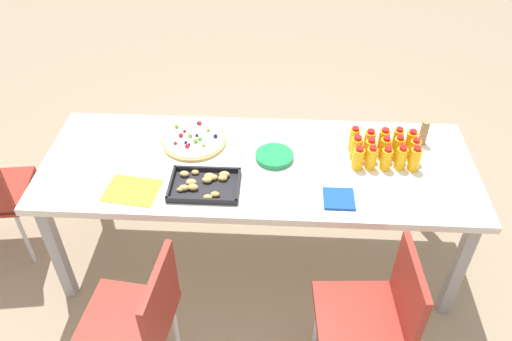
{
  "coord_description": "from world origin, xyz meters",
  "views": [
    {
      "loc": [
        -0.1,
        2.08,
        2.46
      ],
      "look_at": [
        0.0,
        0.09,
        0.77
      ],
      "focal_mm": 35.7,
      "sensor_mm": 36.0,
      "label": 1
    }
  ],
  "objects_px": {
    "juice_bottle_8": "(370,150)",
    "juice_bottle_0": "(411,142)",
    "juice_bottle_1": "(397,140)",
    "juice_bottle_7": "(385,149)",
    "juice_bottle_13": "(371,158)",
    "cardboard_tube": "(424,133)",
    "juice_bottle_3": "(369,141)",
    "snack_tray": "(204,184)",
    "juice_bottle_12": "(386,159)",
    "juice_bottle_5": "(414,151)",
    "fruit_pizza": "(194,141)",
    "party_table": "(258,172)",
    "plate_stack": "(274,156)",
    "juice_bottle_2": "(383,141)",
    "juice_bottle_14": "(358,158)",
    "juice_bottle_9": "(356,148)",
    "juice_bottle_11": "(401,159)",
    "chair_far_right": "(139,318)",
    "juice_bottle_6": "(398,149)",
    "juice_bottle_4": "(354,139)",
    "juice_bottle_10": "(415,159)",
    "chair_far_left": "(377,313)",
    "napkin_stack": "(339,199)",
    "paper_folder": "(132,190)"
  },
  "relations": [
    {
      "from": "juice_bottle_8",
      "to": "snack_tray",
      "type": "distance_m",
      "value": 0.89
    },
    {
      "from": "juice_bottle_5",
      "to": "fruit_pizza",
      "type": "bearing_deg",
      "value": -4.88
    },
    {
      "from": "juice_bottle_6",
      "to": "juice_bottle_8",
      "type": "relative_size",
      "value": 1.15
    },
    {
      "from": "chair_far_right",
      "to": "juice_bottle_9",
      "type": "bearing_deg",
      "value": -42.42
    },
    {
      "from": "juice_bottle_7",
      "to": "juice_bottle_2",
      "type": "bearing_deg",
      "value": -92.63
    },
    {
      "from": "juice_bottle_3",
      "to": "juice_bottle_6",
      "type": "xyz_separation_m",
      "value": [
        -0.14,
        0.07,
        0.01
      ]
    },
    {
      "from": "juice_bottle_11",
      "to": "paper_folder",
      "type": "bearing_deg",
      "value": 10.33
    },
    {
      "from": "juice_bottle_8",
      "to": "snack_tray",
      "type": "xyz_separation_m",
      "value": [
        0.85,
        0.27,
        -0.05
      ]
    },
    {
      "from": "juice_bottle_9",
      "to": "juice_bottle_11",
      "type": "relative_size",
      "value": 1.03
    },
    {
      "from": "juice_bottle_3",
      "to": "plate_stack",
      "type": "bearing_deg",
      "value": 10.52
    },
    {
      "from": "plate_stack",
      "to": "napkin_stack",
      "type": "relative_size",
      "value": 1.36
    },
    {
      "from": "juice_bottle_3",
      "to": "juice_bottle_8",
      "type": "distance_m",
      "value": 0.07
    },
    {
      "from": "juice_bottle_3",
      "to": "juice_bottle_11",
      "type": "height_order",
      "value": "same"
    },
    {
      "from": "juice_bottle_0",
      "to": "juice_bottle_9",
      "type": "height_order",
      "value": "juice_bottle_9"
    },
    {
      "from": "fruit_pizza",
      "to": "juice_bottle_10",
      "type": "bearing_deg",
      "value": 171.86
    },
    {
      "from": "cardboard_tube",
      "to": "juice_bottle_8",
      "type": "bearing_deg",
      "value": 26.76
    },
    {
      "from": "juice_bottle_2",
      "to": "juice_bottle_9",
      "type": "relative_size",
      "value": 1.02
    },
    {
      "from": "juice_bottle_3",
      "to": "cardboard_tube",
      "type": "bearing_deg",
      "value": -164.32
    },
    {
      "from": "juice_bottle_5",
      "to": "fruit_pizza",
      "type": "relative_size",
      "value": 0.41
    },
    {
      "from": "juice_bottle_3",
      "to": "chair_far_right",
      "type": "bearing_deg",
      "value": 41.15
    },
    {
      "from": "juice_bottle_4",
      "to": "cardboard_tube",
      "type": "relative_size",
      "value": 1.03
    },
    {
      "from": "juice_bottle_3",
      "to": "juice_bottle_5",
      "type": "distance_m",
      "value": 0.24
    },
    {
      "from": "juice_bottle_13",
      "to": "cardboard_tube",
      "type": "height_order",
      "value": "cardboard_tube"
    },
    {
      "from": "juice_bottle_9",
      "to": "juice_bottle_11",
      "type": "bearing_deg",
      "value": 161.45
    },
    {
      "from": "chair_far_left",
      "to": "snack_tray",
      "type": "xyz_separation_m",
      "value": [
        0.83,
        -0.52,
        0.26
      ]
    },
    {
      "from": "napkin_stack",
      "to": "juice_bottle_14",
      "type": "bearing_deg",
      "value": -113.79
    },
    {
      "from": "juice_bottle_4",
      "to": "chair_far_right",
      "type": "bearing_deg",
      "value": 43.6
    },
    {
      "from": "juice_bottle_5",
      "to": "snack_tray",
      "type": "bearing_deg",
      "value": 13.61
    },
    {
      "from": "party_table",
      "to": "juice_bottle_1",
      "type": "bearing_deg",
      "value": -168.87
    },
    {
      "from": "snack_tray",
      "to": "juice_bottle_4",
      "type": "bearing_deg",
      "value": -155.99
    },
    {
      "from": "party_table",
      "to": "juice_bottle_1",
      "type": "height_order",
      "value": "juice_bottle_1"
    },
    {
      "from": "juice_bottle_3",
      "to": "snack_tray",
      "type": "height_order",
      "value": "juice_bottle_3"
    },
    {
      "from": "juice_bottle_5",
      "to": "juice_bottle_11",
      "type": "distance_m",
      "value": 0.1
    },
    {
      "from": "juice_bottle_12",
      "to": "juice_bottle_13",
      "type": "relative_size",
      "value": 0.98
    },
    {
      "from": "juice_bottle_1",
      "to": "juice_bottle_7",
      "type": "bearing_deg",
      "value": 44.09
    },
    {
      "from": "juice_bottle_6",
      "to": "juice_bottle_12",
      "type": "distance_m",
      "value": 0.11
    },
    {
      "from": "juice_bottle_13",
      "to": "juice_bottle_0",
      "type": "bearing_deg",
      "value": -146.15
    },
    {
      "from": "juice_bottle_4",
      "to": "juice_bottle_12",
      "type": "distance_m",
      "value": 0.22
    },
    {
      "from": "juice_bottle_2",
      "to": "juice_bottle_14",
      "type": "bearing_deg",
      "value": 45.52
    },
    {
      "from": "juice_bottle_8",
      "to": "snack_tray",
      "type": "relative_size",
      "value": 0.38
    },
    {
      "from": "fruit_pizza",
      "to": "cardboard_tube",
      "type": "distance_m",
      "value": 1.26
    },
    {
      "from": "juice_bottle_4",
      "to": "juice_bottle_3",
      "type": "bearing_deg",
      "value": 175.11
    },
    {
      "from": "juice_bottle_8",
      "to": "juice_bottle_0",
      "type": "bearing_deg",
      "value": -160.43
    },
    {
      "from": "juice_bottle_10",
      "to": "juice_bottle_13",
      "type": "relative_size",
      "value": 1.05
    },
    {
      "from": "juice_bottle_13",
      "to": "juice_bottle_11",
      "type": "bearing_deg",
      "value": -178.84
    },
    {
      "from": "fruit_pizza",
      "to": "snack_tray",
      "type": "xyz_separation_m",
      "value": [
        -0.1,
        0.36,
        0.0
      ]
    },
    {
      "from": "party_table",
      "to": "juice_bottle_2",
      "type": "relative_size",
      "value": 15.84
    },
    {
      "from": "juice_bottle_0",
      "to": "juice_bottle_8",
      "type": "bearing_deg",
      "value": 19.57
    },
    {
      "from": "juice_bottle_9",
      "to": "fruit_pizza",
      "type": "relative_size",
      "value": 0.4
    },
    {
      "from": "juice_bottle_3",
      "to": "juice_bottle_11",
      "type": "xyz_separation_m",
      "value": [
        -0.15,
        0.14,
        -0.0
      ]
    }
  ]
}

